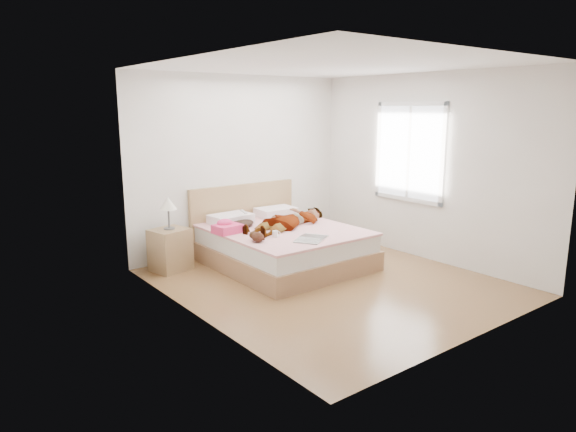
% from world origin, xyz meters
% --- Properties ---
extents(ground, '(4.00, 4.00, 0.00)m').
position_xyz_m(ground, '(0.00, 0.00, 0.00)').
color(ground, '#4F3318').
rests_on(ground, ground).
extents(woman, '(1.70, 1.04, 0.22)m').
position_xyz_m(woman, '(0.19, 1.06, 0.62)').
color(woman, white).
rests_on(woman, bed).
extents(hair, '(0.53, 0.61, 0.08)m').
position_xyz_m(hair, '(-0.38, 1.51, 0.55)').
color(hair, black).
rests_on(hair, bed).
extents(phone, '(0.07, 0.11, 0.05)m').
position_xyz_m(phone, '(-0.31, 1.46, 0.70)').
color(phone, silver).
rests_on(phone, bed).
extents(room_shell, '(4.00, 4.00, 4.00)m').
position_xyz_m(room_shell, '(1.77, 0.30, 1.50)').
color(room_shell, white).
rests_on(room_shell, ground).
extents(bed, '(1.80, 2.08, 1.00)m').
position_xyz_m(bed, '(0.00, 1.04, 0.28)').
color(bed, '#8E6141').
rests_on(bed, ground).
extents(towel, '(0.37, 0.31, 0.18)m').
position_xyz_m(towel, '(-0.74, 1.21, 0.58)').
color(towel, '#FE4580').
rests_on(towel, bed).
extents(magazine, '(0.57, 0.51, 0.03)m').
position_xyz_m(magazine, '(-0.08, 0.26, 0.52)').
color(magazine, silver).
rests_on(magazine, bed).
extents(coffee_mug, '(0.11, 0.10, 0.08)m').
position_xyz_m(coffee_mug, '(-0.37, 0.63, 0.55)').
color(coffee_mug, white).
rests_on(coffee_mug, bed).
extents(plush_toy, '(0.16, 0.23, 0.12)m').
position_xyz_m(plush_toy, '(-0.69, 0.58, 0.58)').
color(plush_toy, black).
rests_on(plush_toy, bed).
extents(nightstand, '(0.54, 0.50, 0.99)m').
position_xyz_m(nightstand, '(-1.35, 1.66, 0.33)').
color(nightstand, olive).
rests_on(nightstand, ground).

